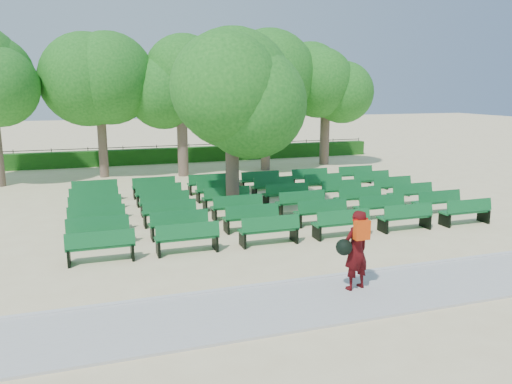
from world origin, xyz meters
TOP-DOWN VIEW (x-y plane):
  - ground at (0.00, 0.00)m, footprint 120.00×120.00m
  - paving at (0.00, -7.40)m, footprint 30.00×2.20m
  - curb at (0.00, -6.25)m, footprint 30.00×0.12m
  - hedge at (0.00, 14.00)m, footprint 26.00×0.70m
  - fence at (0.00, 14.40)m, footprint 26.00×0.10m
  - tree_line at (0.00, 10.00)m, footprint 21.80×6.80m
  - bench_array at (1.07, 0.57)m, footprint 1.78×0.65m
  - tree_among at (0.04, 1.02)m, footprint 4.28×4.28m
  - person at (0.57, -7.09)m, footprint 0.89×0.58m

SIDE VIEW (x-z plane):
  - ground at x=0.00m, z-range 0.00..0.00m
  - fence at x=0.00m, z-range -0.51..0.51m
  - tree_line at x=0.00m, z-range -3.52..3.52m
  - paving at x=0.00m, z-range 0.00..0.06m
  - curb at x=0.00m, z-range 0.00..0.10m
  - bench_array at x=1.07m, z-range -0.46..0.64m
  - hedge at x=0.00m, z-range 0.00..0.90m
  - person at x=0.57m, z-range 0.09..1.90m
  - tree_among at x=0.04m, z-range 1.00..6.89m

